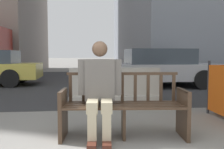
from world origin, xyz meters
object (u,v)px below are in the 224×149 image
Objects in this scene: seated_person at (100,88)px; car_sedan_mid at (155,68)px; jersey_barrier_centre at (115,90)px; street_bench at (123,108)px.

seated_person is 5.84m from car_sedan_mid.
jersey_barrier_centre is 3.65m from car_sedan_mid.
street_bench is 5.70m from car_sedan_mid.
street_bench is 1.31× the size of seated_person.
car_sedan_mid reaches higher than street_bench.
jersey_barrier_centre is at bearing -119.77° from car_sedan_mid.
street_bench is at bearing -109.88° from car_sedan_mid.
street_bench is 0.44m from seated_person.
street_bench is at bearing 5.61° from seated_person.
jersey_barrier_centre is at bearing 78.46° from seated_person.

